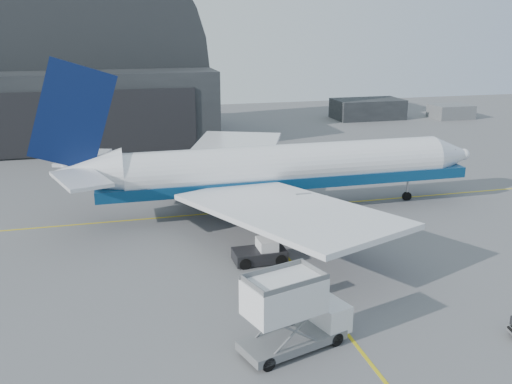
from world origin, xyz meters
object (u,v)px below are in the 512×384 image
object	(u,v)px
catering_truck	(292,313)
pushback_tug	(261,253)
airliner	(271,169)
belt_loader_a	(282,296)

from	to	relation	value
catering_truck	pushback_tug	bearing A→B (deg)	65.77
airliner	catering_truck	world-z (taller)	airliner
catering_truck	pushback_tug	xyz separation A→B (m)	(1.64, 13.38, -1.70)
airliner	belt_loader_a	distance (m)	21.09
airliner	belt_loader_a	size ratio (longest dim) A/B	9.41
airliner	catering_truck	bearing A→B (deg)	-103.18
belt_loader_a	airliner	bearing A→B (deg)	59.40
catering_truck	airliner	bearing A→B (deg)	59.57
catering_truck	pushback_tug	size ratio (longest dim) A/B	1.71
catering_truck	belt_loader_a	xyz separation A→B (m)	(1.19, 5.79, -1.89)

